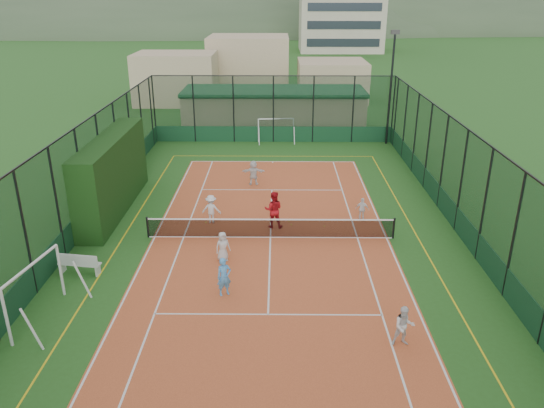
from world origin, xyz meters
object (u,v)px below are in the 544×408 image
Objects in this scene: clubhouse at (274,108)px; child_near_left at (223,246)px; child_near_mid at (224,277)px; child_near_right at (404,326)px; coach at (274,210)px; floodlight_ne at (391,89)px; child_far_left at (211,209)px; child_far_right at (362,209)px; futsal_goal_far at (276,130)px; white_bench at (80,263)px; child_far_back at (253,173)px; futsal_goal_near at (36,292)px.

child_near_left is at bearing -94.75° from clubhouse.
child_near_right is at bearing -50.48° from child_near_mid.
floodlight_ne is at bearing -116.52° from coach.
child_near_right is (6.16, -3.04, -0.06)m from child_near_mid.
child_far_left is (-0.95, 3.96, 0.07)m from child_near_left.
child_far_right is at bearing 6.43° from child_near_left.
child_near_right is at bearing -85.57° from futsal_goal_far.
child_far_back is at bearing 66.70° from white_bench.
child_far_right is at bearing 87.76° from child_near_right.
white_bench is 12.70m from child_far_back.
child_far_back is at bearing -103.60° from child_far_left.
floodlight_ne reaches higher than child_far_right.
clubhouse is at bearing 147.88° from floodlight_ne.
futsal_goal_near reaches higher than futsal_goal_far.
child_far_right is at bearing -105.38° from floodlight_ne.
clubhouse is at bearing -93.61° from child_far_left.
coach reaches higher than child_near_right.
futsal_goal_near is 1.77× the size of coach.
floodlight_ne is 26.17m from white_bench.
child_far_right is 4.60m from coach.
child_far_left is at bearing 76.35° from child_near_left.
futsal_goal_near is at bearing -105.86° from clubhouse.
futsal_goal_near reaches higher than child_near_mid.
child_near_left is at bearing 20.23° from white_bench.
clubhouse is 29.83m from futsal_goal_near.
child_far_right is (-3.98, -14.46, -3.53)m from floodlight_ne.
child_far_left reaches higher than child_near_left.
child_far_left is (-11.57, -14.91, -3.38)m from floodlight_ne.
child_far_back is at bearing 63.05° from child_near_mid.
clubhouse is 10.18× the size of child_far_back.
child_far_back is at bearing -136.29° from floodlight_ne.
child_near_left is 4.10m from coach.
child_far_right is at bearing -76.90° from clubhouse.
futsal_goal_far is at bearing 60.87° from child_near_mid.
coach reaches higher than child_near_left.
clubhouse is 20.81m from coach.
clubhouse is (-8.60, 5.40, -2.55)m from floodlight_ne.
clubhouse is 20.55m from child_far_left.
child_near_mid is at bearing -93.59° from clubhouse.
futsal_goal_far is 15.83m from coach.
floodlight_ne is 15.40m from child_far_right.
white_bench is 9.22m from coach.
child_far_right is (12.42, 5.62, 0.10)m from white_bench.
child_far_right is (6.64, 4.42, -0.08)m from child_near_left.
child_far_back is (-5.73, 5.18, 0.16)m from child_far_right.
coach is at bearing 175.83° from child_far_left.
clubhouse reaches higher than child_near_right.
child_far_back reaches higher than white_bench.
futsal_goal_far reaches higher than child_near_mid.
clubhouse is 8.18× the size of coach.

